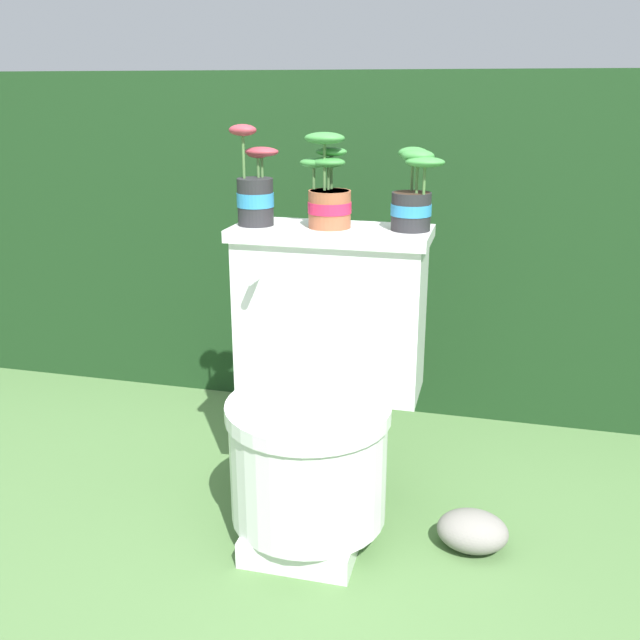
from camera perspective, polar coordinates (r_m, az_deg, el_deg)
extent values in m
plane|color=#4C703D|center=(1.85, -2.75, -17.34)|extent=(12.00, 12.00, 0.00)
cube|color=#193819|center=(2.73, 4.42, 7.32)|extent=(4.22, 0.77, 1.12)
cube|color=silver|center=(1.85, -0.90, -16.04)|extent=(0.27, 0.33, 0.06)
cylinder|color=silver|center=(1.76, -0.93, -11.63)|extent=(0.38, 0.38, 0.26)
cylinder|color=silver|center=(1.69, -0.95, -7.23)|extent=(0.39, 0.39, 0.04)
cube|color=silver|center=(1.84, 0.87, 0.35)|extent=(0.47, 0.20, 0.40)
cube|color=silver|center=(1.79, 0.90, 6.94)|extent=(0.50, 0.22, 0.03)
cylinder|color=silver|center=(1.74, -5.38, 3.31)|extent=(0.02, 0.05, 0.02)
cylinder|color=#262628|center=(1.81, -5.19, 9.39)|extent=(0.09, 0.09, 0.12)
cylinder|color=#2D84BC|center=(1.81, -5.19, 9.58)|extent=(0.09, 0.09, 0.04)
cylinder|color=#332319|center=(1.81, -5.24, 11.03)|extent=(0.08, 0.08, 0.01)
cylinder|color=#4C753D|center=(1.82, -4.97, 12.11)|extent=(0.01, 0.01, 0.05)
ellipsoid|color=#93333D|center=(1.82, -5.00, 13.16)|extent=(0.06, 0.04, 0.02)
cylinder|color=#4C753D|center=(1.82, -4.66, 12.18)|extent=(0.01, 0.01, 0.06)
ellipsoid|color=#93333D|center=(1.82, -4.69, 13.27)|extent=(0.09, 0.06, 0.02)
cylinder|color=#4C753D|center=(1.80, -6.14, 12.90)|extent=(0.01, 0.01, 0.11)
ellipsoid|color=#93333D|center=(1.80, -6.21, 14.87)|extent=(0.07, 0.05, 0.03)
cylinder|color=#9E5638|center=(1.78, 0.77, 8.86)|extent=(0.10, 0.10, 0.09)
cylinder|color=#D1234C|center=(1.77, 0.77, 9.01)|extent=(0.11, 0.11, 0.03)
cylinder|color=#332319|center=(1.77, 0.78, 10.13)|extent=(0.10, 0.10, 0.01)
cylinder|color=#4C753D|center=(1.79, 0.91, 11.78)|extent=(0.01, 0.01, 0.08)
ellipsoid|color=#387F38|center=(1.79, 0.92, 13.32)|extent=(0.08, 0.05, 0.02)
cylinder|color=#4C753D|center=(1.79, -0.38, 11.33)|extent=(0.01, 0.01, 0.06)
ellipsoid|color=#387F38|center=(1.79, -0.38, 12.46)|extent=(0.07, 0.05, 0.02)
cylinder|color=#4C753D|center=(1.78, 0.67, 11.32)|extent=(0.01, 0.01, 0.06)
ellipsoid|color=#387F38|center=(1.78, 0.67, 12.50)|extent=(0.08, 0.06, 0.03)
cylinder|color=#4C753D|center=(1.76, 0.36, 12.19)|extent=(0.01, 0.01, 0.12)
ellipsoid|color=#387F38|center=(1.76, 0.37, 14.34)|extent=(0.10, 0.07, 0.03)
cylinder|color=#262628|center=(1.76, 7.29, 8.61)|extent=(0.10, 0.10, 0.09)
cylinder|color=#2D84BC|center=(1.76, 7.30, 8.76)|extent=(0.10, 0.10, 0.03)
cylinder|color=#332319|center=(1.75, 7.35, 9.90)|extent=(0.09, 0.09, 0.01)
cylinder|color=#4C753D|center=(1.78, 7.39, 11.51)|extent=(0.01, 0.01, 0.08)
ellipsoid|color=#387F38|center=(1.77, 7.46, 13.09)|extent=(0.07, 0.05, 0.03)
cylinder|color=#4C753D|center=(1.73, 7.77, 11.28)|extent=(0.01, 0.01, 0.08)
ellipsoid|color=#387F38|center=(1.73, 7.84, 12.86)|extent=(0.08, 0.05, 0.03)
cylinder|color=#4C753D|center=(1.71, 8.34, 11.02)|extent=(0.01, 0.01, 0.07)
ellipsoid|color=#387F38|center=(1.71, 8.40, 12.39)|extent=(0.09, 0.07, 0.02)
ellipsoid|color=gray|center=(1.84, 12.10, -16.18)|extent=(0.17, 0.14, 0.09)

